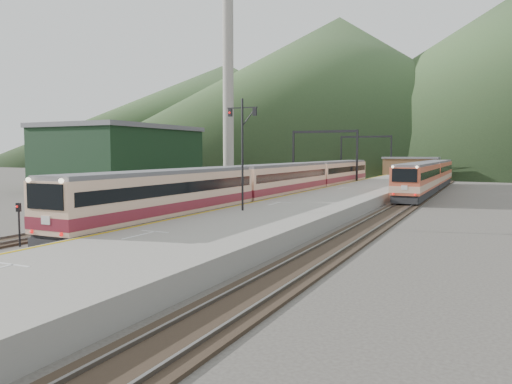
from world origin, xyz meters
The scene contains 18 objects.
track_main centered at (0.00, 40.00, 0.07)m, with size 2.60×200.00×0.23m.
track_far centered at (-5.00, 40.00, 0.07)m, with size 2.60×200.00×0.23m.
track_second centered at (11.50, 40.00, 0.07)m, with size 2.60×200.00×0.23m.
platform centered at (5.60, 38.00, 0.50)m, with size 8.00×100.00×1.00m, color gray.
gantry_near centered at (-2.85, 55.00, 5.59)m, with size 9.55×0.25×8.00m.
gantry_far centered at (-2.85, 80.00, 5.59)m, with size 9.55×0.25×8.00m.
warehouse centered at (-28.00, 42.00, 4.32)m, with size 14.50×20.50×8.60m.
smokestack centered at (-22.00, 62.00, 15.00)m, with size 1.80×1.80×30.00m, color #9E998E.
station_shed centered at (5.60, 78.00, 2.57)m, with size 9.40×4.40×3.10m.
hill_a centered at (-40.00, 190.00, 30.00)m, with size 180.00×180.00×60.00m, color #354C2B.
hill_d centered at (-120.00, 240.00, 27.50)m, with size 200.00×200.00×55.00m, color #354C2B.
main_train centered at (0.00, 32.86, 1.94)m, with size 2.81×57.64×3.43m.
second_train centered at (11.50, 51.80, 1.87)m, with size 2.69×36.66×3.28m.
signal_mast centered at (3.59, 17.06, 5.50)m, with size 2.20×0.20×7.41m.
short_signal_a centered at (-3.32, 5.26, 1.46)m, with size 0.25×0.21×2.27m.
short_signal_b centered at (-2.30, 30.18, 1.46)m, with size 0.26×0.22×2.27m.
short_signal_c centered at (-6.68, 21.87, 1.46)m, with size 0.24×0.18×2.27m.
worker centered at (-6.23, 10.01, 0.82)m, with size 0.60×0.39×1.64m, color black.
Camera 1 is at (18.66, -12.47, 4.85)m, focal length 35.00 mm.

